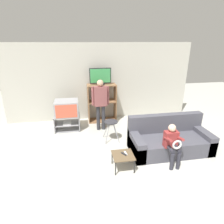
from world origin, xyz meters
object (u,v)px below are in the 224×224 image
at_px(tv_stand, 67,122).
at_px(television_main, 67,108).
at_px(remote_control_black, 124,154).
at_px(snack_table, 123,156).
at_px(person_standing_adult, 100,100).
at_px(remote_control_white, 126,153).
at_px(folding_stool, 111,124).
at_px(media_shelf, 102,103).
at_px(person_seated_child, 172,142).
at_px(television_flat, 100,77).
at_px(couch, 169,140).

height_order(tv_stand, television_main, television_main).
bearing_deg(remote_control_black, snack_table, -173.32).
bearing_deg(snack_table, television_main, 119.77).
relative_size(snack_table, person_standing_adult, 0.29).
bearing_deg(remote_control_white, folding_stool, 90.34).
distance_m(tv_stand, television_main, 0.48).
xyz_separation_m(media_shelf, snack_table, (0.11, -2.72, -0.35)).
bearing_deg(snack_table, person_seated_child, -0.41).
height_order(folding_stool, snack_table, folding_stool).
xyz_separation_m(media_shelf, remote_control_white, (0.18, -2.68, -0.31)).
height_order(television_flat, folding_stool, television_flat).
relative_size(tv_stand, television_flat, 1.10).
height_order(person_standing_adult, person_seated_child, person_standing_adult).
distance_m(folding_stool, person_standing_adult, 0.90).
height_order(couch, person_standing_adult, person_standing_adult).
bearing_deg(remote_control_white, television_flat, 90.17).
bearing_deg(television_main, couch, -32.94).
bearing_deg(couch, media_shelf, 123.26).
bearing_deg(tv_stand, remote_control_black, -59.24).
distance_m(remote_control_white, couch, 1.35).
bearing_deg(television_flat, person_seated_child, -65.31).
xyz_separation_m(folding_stool, person_seated_child, (1.14, -1.30, 0.08)).
distance_m(television_main, snack_table, 2.57).
xyz_separation_m(media_shelf, person_standing_adult, (-0.12, -0.69, 0.30)).
bearing_deg(couch, tv_stand, 147.14).
distance_m(remote_control_black, person_standing_adult, 2.11).
relative_size(couch, person_standing_adult, 1.25).
relative_size(television_main, person_seated_child, 0.75).
distance_m(remote_control_black, couch, 1.40).
xyz_separation_m(couch, person_seated_child, (-0.21, -0.54, 0.27)).
bearing_deg(snack_table, folding_stool, 91.64).
bearing_deg(television_flat, snack_table, -86.89).
xyz_separation_m(snack_table, couch, (1.32, 0.53, -0.02)).
distance_m(television_main, remote_control_black, 2.56).
distance_m(television_flat, remote_control_black, 2.96).
distance_m(tv_stand, person_standing_adult, 1.28).
height_order(television_flat, person_standing_adult, television_flat).
relative_size(media_shelf, couch, 0.65).
height_order(media_shelf, remote_control_white, media_shelf).
bearing_deg(snack_table, remote_control_black, 39.23).
xyz_separation_m(remote_control_black, person_standing_adult, (-0.26, 2.01, 0.61)).
height_order(tv_stand, couch, couch).
relative_size(television_main, snack_table, 1.54).
height_order(couch, person_seated_child, person_seated_child).
bearing_deg(media_shelf, remote_control_black, -87.07).
bearing_deg(couch, person_standing_adult, 136.17).
relative_size(snack_table, remote_control_white, 3.16).
xyz_separation_m(tv_stand, remote_control_black, (1.30, -2.19, 0.12)).
height_order(television_flat, remote_control_white, television_flat).
height_order(tv_stand, folding_stool, folding_stool).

